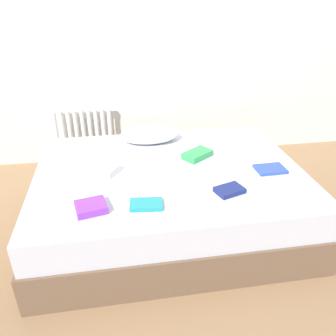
{
  "coord_description": "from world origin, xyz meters",
  "views": [
    {
      "loc": [
        -0.37,
        -2.21,
        1.7
      ],
      "look_at": [
        0.0,
        0.05,
        0.48
      ],
      "focal_mm": 36.4,
      "sensor_mm": 36.0,
      "label": 1
    }
  ],
  "objects_px": {
    "radiator": "(84,131)",
    "textbook_blue": "(270,169)",
    "textbook_teal": "(146,204)",
    "textbook_navy": "(229,190)",
    "textbook_white": "(104,169)",
    "textbook_green": "(197,155)",
    "bed": "(169,197)",
    "textbook_purple": "(91,207)",
    "pillow": "(149,134)"
  },
  "relations": [
    {
      "from": "bed",
      "to": "textbook_teal",
      "type": "distance_m",
      "value": 0.58
    },
    {
      "from": "textbook_green",
      "to": "textbook_blue",
      "type": "distance_m",
      "value": 0.57
    },
    {
      "from": "radiator",
      "to": "pillow",
      "type": "xyz_separation_m",
      "value": [
        0.62,
        -0.68,
        0.2
      ]
    },
    {
      "from": "textbook_teal",
      "to": "textbook_white",
      "type": "xyz_separation_m",
      "value": [
        -0.26,
        0.49,
        0.01
      ]
    },
    {
      "from": "textbook_purple",
      "to": "textbook_navy",
      "type": "xyz_separation_m",
      "value": [
        0.89,
        0.06,
        -0.01
      ]
    },
    {
      "from": "textbook_green",
      "to": "bed",
      "type": "bearing_deg",
      "value": 176.62
    },
    {
      "from": "textbook_green",
      "to": "radiator",
      "type": "bearing_deg",
      "value": 97.69
    },
    {
      "from": "textbook_white",
      "to": "textbook_blue",
      "type": "distance_m",
      "value": 1.23
    },
    {
      "from": "textbook_green",
      "to": "textbook_blue",
      "type": "height_order",
      "value": "textbook_green"
    },
    {
      "from": "radiator",
      "to": "textbook_blue",
      "type": "distance_m",
      "value": 1.97
    },
    {
      "from": "textbook_teal",
      "to": "textbook_navy",
      "type": "relative_size",
      "value": 1.1
    },
    {
      "from": "textbook_teal",
      "to": "textbook_purple",
      "type": "xyz_separation_m",
      "value": [
        -0.33,
        0.01,
        0.01
      ]
    },
    {
      "from": "textbook_teal",
      "to": "pillow",
      "type": "bearing_deg",
      "value": 88.11
    },
    {
      "from": "textbook_navy",
      "to": "textbook_green",
      "type": "relative_size",
      "value": 0.78
    },
    {
      "from": "textbook_white",
      "to": "textbook_green",
      "type": "distance_m",
      "value": 0.74
    },
    {
      "from": "radiator",
      "to": "pillow",
      "type": "relative_size",
      "value": 1.17
    },
    {
      "from": "pillow",
      "to": "textbook_teal",
      "type": "bearing_deg",
      "value": -97.89
    },
    {
      "from": "textbook_navy",
      "to": "textbook_purple",
      "type": "bearing_deg",
      "value": 165.65
    },
    {
      "from": "textbook_purple",
      "to": "textbook_blue",
      "type": "relative_size",
      "value": 0.84
    },
    {
      "from": "textbook_blue",
      "to": "textbook_navy",
      "type": "bearing_deg",
      "value": -149.91
    },
    {
      "from": "radiator",
      "to": "textbook_white",
      "type": "height_order",
      "value": "radiator"
    },
    {
      "from": "bed",
      "to": "textbook_white",
      "type": "relative_size",
      "value": 10.04
    },
    {
      "from": "bed",
      "to": "textbook_teal",
      "type": "xyz_separation_m",
      "value": [
        -0.22,
        -0.46,
        0.27
      ]
    },
    {
      "from": "textbook_teal",
      "to": "textbook_blue",
      "type": "distance_m",
      "value": 1.01
    },
    {
      "from": "pillow",
      "to": "textbook_green",
      "type": "bearing_deg",
      "value": -46.94
    },
    {
      "from": "textbook_teal",
      "to": "textbook_navy",
      "type": "bearing_deg",
      "value": 13.26
    },
    {
      "from": "textbook_purple",
      "to": "textbook_blue",
      "type": "distance_m",
      "value": 1.33
    },
    {
      "from": "textbook_navy",
      "to": "textbook_white",
      "type": "xyz_separation_m",
      "value": [
        -0.82,
        0.42,
        0.01
      ]
    },
    {
      "from": "radiator",
      "to": "pillow",
      "type": "bearing_deg",
      "value": -47.95
    },
    {
      "from": "radiator",
      "to": "textbook_teal",
      "type": "relative_size",
      "value": 2.98
    },
    {
      "from": "textbook_teal",
      "to": "textbook_blue",
      "type": "bearing_deg",
      "value": 24.17
    },
    {
      "from": "textbook_teal",
      "to": "textbook_white",
      "type": "bearing_deg",
      "value": 123.63
    },
    {
      "from": "bed",
      "to": "textbook_green",
      "type": "height_order",
      "value": "textbook_green"
    },
    {
      "from": "textbook_teal",
      "to": "textbook_purple",
      "type": "distance_m",
      "value": 0.33
    },
    {
      "from": "bed",
      "to": "textbook_purple",
      "type": "height_order",
      "value": "textbook_purple"
    },
    {
      "from": "textbook_purple",
      "to": "textbook_white",
      "type": "xyz_separation_m",
      "value": [
        0.08,
        0.48,
        0.0
      ]
    },
    {
      "from": "radiator",
      "to": "textbook_navy",
      "type": "relative_size",
      "value": 3.27
    },
    {
      "from": "bed",
      "to": "textbook_white",
      "type": "height_order",
      "value": "textbook_white"
    },
    {
      "from": "bed",
      "to": "pillow",
      "type": "height_order",
      "value": "pillow"
    },
    {
      "from": "textbook_green",
      "to": "textbook_teal",
      "type": "bearing_deg",
      "value": -162.4
    },
    {
      "from": "textbook_green",
      "to": "textbook_blue",
      "type": "relative_size",
      "value": 1.08
    },
    {
      "from": "pillow",
      "to": "textbook_green",
      "type": "xyz_separation_m",
      "value": [
        0.34,
        -0.36,
        -0.05
      ]
    },
    {
      "from": "textbook_navy",
      "to": "textbook_white",
      "type": "relative_size",
      "value": 0.92
    },
    {
      "from": "pillow",
      "to": "textbook_navy",
      "type": "bearing_deg",
      "value": -64.89
    },
    {
      "from": "textbook_purple",
      "to": "textbook_green",
      "type": "bearing_deg",
      "value": 24.53
    },
    {
      "from": "textbook_teal",
      "to": "textbook_green",
      "type": "relative_size",
      "value": 0.86
    },
    {
      "from": "textbook_white",
      "to": "textbook_blue",
      "type": "bearing_deg",
      "value": 28.24
    },
    {
      "from": "textbook_white",
      "to": "textbook_blue",
      "type": "relative_size",
      "value": 0.92
    },
    {
      "from": "textbook_white",
      "to": "textbook_navy",
      "type": "bearing_deg",
      "value": 9.37
    },
    {
      "from": "textbook_teal",
      "to": "textbook_blue",
      "type": "relative_size",
      "value": 0.93
    }
  ]
}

